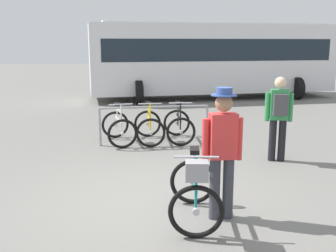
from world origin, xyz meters
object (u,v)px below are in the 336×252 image
(pedestrian_with_backpack, at_px, (279,114))
(racked_bike_yellow, at_px, (149,126))
(bus_distant, at_px, (212,56))
(racked_bike_white, at_px, (119,127))
(racked_bike_black, at_px, (179,126))
(person_with_featured_bike, at_px, (223,148))
(featured_bicycle, at_px, (195,189))

(pedestrian_with_backpack, bearing_deg, racked_bike_yellow, 143.07)
(pedestrian_with_backpack, relative_size, bus_distant, 0.16)
(racked_bike_white, bearing_deg, racked_bike_black, 2.22)
(bus_distant, bearing_deg, racked_bike_yellow, -112.96)
(racked_bike_black, relative_size, person_with_featured_bike, 0.66)
(pedestrian_with_backpack, bearing_deg, racked_bike_white, 150.24)
(racked_bike_yellow, xyz_separation_m, racked_bike_black, (0.70, 0.03, -0.00))
(racked_bike_white, bearing_deg, pedestrian_with_backpack, -29.76)
(racked_bike_black, xyz_separation_m, bus_distant, (2.41, 7.30, 1.37))
(racked_bike_white, height_order, pedestrian_with_backpack, pedestrian_with_backpack)
(racked_bike_white, distance_m, pedestrian_with_backpack, 3.59)
(racked_bike_black, bearing_deg, bus_distant, 71.76)
(racked_bike_white, bearing_deg, bus_distant, 62.65)
(racked_bike_black, height_order, bus_distant, bus_distant)
(racked_bike_black, distance_m, person_with_featured_bike, 4.23)
(person_with_featured_bike, xyz_separation_m, pedestrian_with_backpack, (1.71, 2.38, -0.01))
(pedestrian_with_backpack, height_order, bus_distant, bus_distant)
(racked_bike_yellow, height_order, pedestrian_with_backpack, pedestrian_with_backpack)
(featured_bicycle, bearing_deg, pedestrian_with_backpack, 50.00)
(racked_bike_yellow, relative_size, bus_distant, 0.11)
(racked_bike_white, height_order, featured_bicycle, same)
(featured_bicycle, height_order, person_with_featured_bike, person_with_featured_bike)
(racked_bike_yellow, distance_m, person_with_featured_bike, 4.26)
(person_with_featured_bike, relative_size, pedestrian_with_backpack, 1.05)
(featured_bicycle, height_order, bus_distant, bus_distant)
(featured_bicycle, distance_m, pedestrian_with_backpack, 3.26)
(racked_bike_black, distance_m, featured_bicycle, 4.30)
(racked_bike_white, relative_size, person_with_featured_bike, 0.70)
(racked_bike_white, height_order, racked_bike_yellow, same)
(racked_bike_white, distance_m, bus_distant, 8.40)
(racked_bike_yellow, xyz_separation_m, pedestrian_with_backpack, (2.38, -1.79, 0.57))
(racked_bike_white, distance_m, person_with_featured_bike, 4.40)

